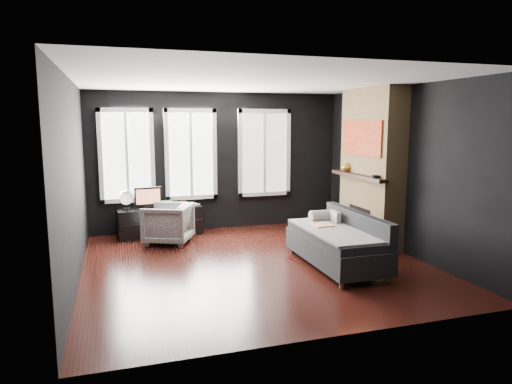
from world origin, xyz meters
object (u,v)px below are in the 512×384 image
object	(u,v)px
monitor	(148,196)
book	(189,199)
sofa	(336,240)
armchair	(168,222)
mug	(183,203)
media_console	(160,221)
mantel_vase	(346,167)

from	to	relation	value
monitor	book	world-z (taller)	monitor
sofa	monitor	bearing A→B (deg)	133.26
armchair	mug	world-z (taller)	armchair
media_console	book	distance (m)	0.70
mug	book	size ratio (longest dim) A/B	0.54
monitor	mug	xyz separation A→B (m)	(0.65, 0.02, -0.16)
armchair	sofa	bearing A→B (deg)	71.65
sofa	mantel_vase	bearing A→B (deg)	57.75
sofa	book	world-z (taller)	sofa
sofa	media_console	world-z (taller)	sofa
sofa	book	bearing A→B (deg)	121.76
sofa	book	size ratio (longest dim) A/B	8.03
sofa	mug	world-z (taller)	sofa
monitor	media_console	bearing A→B (deg)	3.67
media_console	mug	world-z (taller)	mug
mantel_vase	media_console	bearing A→B (deg)	160.22
sofa	monitor	size ratio (longest dim) A/B	3.72
monitor	mantel_vase	world-z (taller)	mantel_vase
book	mantel_vase	size ratio (longest dim) A/B	1.24
armchair	mantel_vase	bearing A→B (deg)	104.76
armchair	monitor	size ratio (longest dim) A/B	1.53
monitor	sofa	bearing A→B (deg)	-51.98
book	media_console	bearing A→B (deg)	-171.52
mug	book	distance (m)	0.17
armchair	mug	bearing A→B (deg)	173.62
sofa	mantel_vase	distance (m)	2.01
monitor	book	size ratio (longest dim) A/B	2.16
media_console	mug	size ratio (longest dim) A/B	12.20
sofa	media_console	distance (m)	3.54
monitor	mug	distance (m)	0.67
sofa	mug	xyz separation A→B (m)	(-1.86, 2.67, 0.19)
mantel_vase	book	bearing A→B (deg)	154.89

